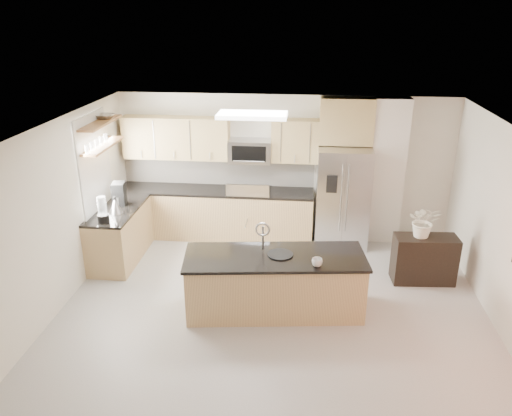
# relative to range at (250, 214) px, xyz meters

# --- Properties ---
(floor) EXTENTS (6.50, 6.50, 0.00)m
(floor) POSITION_rel_range_xyz_m (0.60, -2.92, -0.47)
(floor) COLOR #ADAAA5
(floor) RESTS_ON ground
(ceiling) EXTENTS (6.00, 6.50, 0.02)m
(ceiling) POSITION_rel_range_xyz_m (0.60, -2.92, 2.13)
(ceiling) COLOR white
(ceiling) RESTS_ON wall_back
(wall_back) EXTENTS (6.00, 0.02, 2.60)m
(wall_back) POSITION_rel_range_xyz_m (0.60, 0.33, 0.83)
(wall_back) COLOR silver
(wall_back) RESTS_ON floor
(wall_left) EXTENTS (0.02, 6.50, 2.60)m
(wall_left) POSITION_rel_range_xyz_m (-2.40, -2.92, 0.83)
(wall_left) COLOR silver
(wall_left) RESTS_ON floor
(back_counter) EXTENTS (3.55, 0.66, 1.44)m
(back_counter) POSITION_rel_range_xyz_m (-0.63, 0.01, -0.00)
(back_counter) COLOR tan
(back_counter) RESTS_ON floor
(left_counter) EXTENTS (0.66, 1.50, 0.92)m
(left_counter) POSITION_rel_range_xyz_m (-2.07, -1.07, -0.01)
(left_counter) COLOR tan
(left_counter) RESTS_ON floor
(range) EXTENTS (0.76, 0.64, 1.14)m
(range) POSITION_rel_range_xyz_m (0.00, 0.00, 0.00)
(range) COLOR black
(range) RESTS_ON floor
(upper_cabinets) EXTENTS (3.50, 0.33, 0.75)m
(upper_cabinets) POSITION_rel_range_xyz_m (-0.70, 0.16, 1.35)
(upper_cabinets) COLOR tan
(upper_cabinets) RESTS_ON wall_back
(microwave) EXTENTS (0.76, 0.40, 0.40)m
(microwave) POSITION_rel_range_xyz_m (0.00, 0.12, 1.16)
(microwave) COLOR #A7A7AA
(microwave) RESTS_ON upper_cabinets
(refrigerator) EXTENTS (0.92, 0.78, 1.78)m
(refrigerator) POSITION_rel_range_xyz_m (1.66, -0.05, 0.42)
(refrigerator) COLOR #A7A7AA
(refrigerator) RESTS_ON floor
(partition_column) EXTENTS (0.60, 0.30, 2.60)m
(partition_column) POSITION_rel_range_xyz_m (2.42, 0.18, 0.83)
(partition_column) COLOR silver
(partition_column) RESTS_ON floor
(window) EXTENTS (0.04, 1.15, 1.65)m
(window) POSITION_rel_range_xyz_m (-2.38, -1.07, 1.18)
(window) COLOR white
(window) RESTS_ON wall_left
(shelf_lower) EXTENTS (0.30, 1.20, 0.04)m
(shelf_lower) POSITION_rel_range_xyz_m (-2.25, -0.97, 1.48)
(shelf_lower) COLOR brown
(shelf_lower) RESTS_ON wall_left
(shelf_upper) EXTENTS (0.30, 1.20, 0.04)m
(shelf_upper) POSITION_rel_range_xyz_m (-2.25, -0.97, 1.85)
(shelf_upper) COLOR brown
(shelf_upper) RESTS_ON wall_left
(ceiling_fixture) EXTENTS (1.00, 0.50, 0.06)m
(ceiling_fixture) POSITION_rel_range_xyz_m (0.20, -1.32, 2.09)
(ceiling_fixture) COLOR white
(ceiling_fixture) RESTS_ON ceiling
(island) EXTENTS (2.56, 1.18, 1.28)m
(island) POSITION_rel_range_xyz_m (0.62, -2.37, -0.04)
(island) COLOR tan
(island) RESTS_ON floor
(credenza) EXTENTS (0.97, 0.46, 0.76)m
(credenza) POSITION_rel_range_xyz_m (2.87, -1.33, -0.09)
(credenza) COLOR black
(credenza) RESTS_ON floor
(cup) EXTENTS (0.15, 0.15, 0.11)m
(cup) POSITION_rel_range_xyz_m (1.19, -2.61, 0.44)
(cup) COLOR silver
(cup) RESTS_ON island
(platter) EXTENTS (0.43, 0.43, 0.02)m
(platter) POSITION_rel_range_xyz_m (0.69, -2.34, 0.39)
(platter) COLOR black
(platter) RESTS_ON island
(blender) EXTENTS (0.18, 0.18, 0.42)m
(blender) POSITION_rel_range_xyz_m (-2.07, -1.64, 0.63)
(blender) COLOR black
(blender) RESTS_ON left_counter
(kettle) EXTENTS (0.22, 0.22, 0.28)m
(kettle) POSITION_rel_range_xyz_m (-2.02, -1.26, 0.57)
(kettle) COLOR #A7A7AA
(kettle) RESTS_ON left_counter
(coffee_maker) EXTENTS (0.24, 0.27, 0.38)m
(coffee_maker) POSITION_rel_range_xyz_m (-2.09, -0.88, 0.63)
(coffee_maker) COLOR black
(coffee_maker) RESTS_ON left_counter
(bowl) EXTENTS (0.45, 0.45, 0.09)m
(bowl) POSITION_rel_range_xyz_m (-2.25, -0.73, 1.91)
(bowl) COLOR #A7A7AA
(bowl) RESTS_ON shelf_upper
(flower_vase) EXTENTS (0.74, 0.65, 0.77)m
(flower_vase) POSITION_rel_range_xyz_m (2.80, -1.31, 0.67)
(flower_vase) COLOR white
(flower_vase) RESTS_ON credenza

